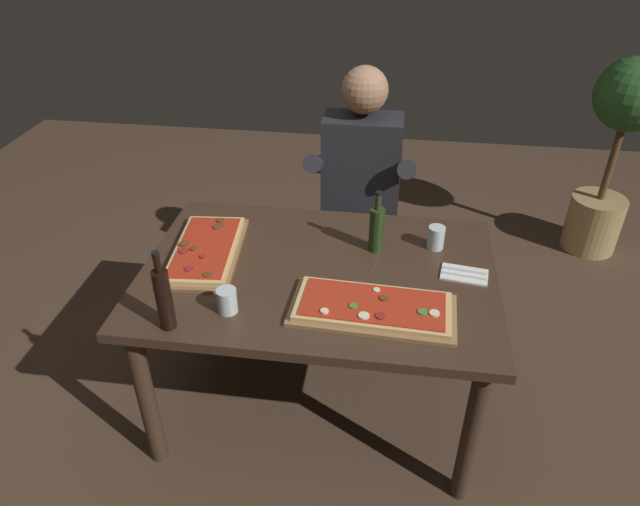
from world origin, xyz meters
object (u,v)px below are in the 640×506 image
at_px(seated_diner, 360,187).
at_px(potted_plant_corner, 617,145).
at_px(pizza_rectangular_left, 206,250).
at_px(tumbler_near_camera, 227,301).
at_px(dining_table, 318,289).
at_px(pizza_rectangular_front, 373,308).
at_px(diner_chair, 360,219).
at_px(wine_bottle_dark, 164,298).
at_px(oil_bottle_amber, 377,228).
at_px(tumbler_far_side, 436,239).

distance_m(seated_diner, potted_plant_corner, 1.66).
bearing_deg(pizza_rectangular_left, tumbler_near_camera, -61.24).
xyz_separation_m(dining_table, tumbler_near_camera, (-0.29, -0.29, 0.14)).
relative_size(pizza_rectangular_front, diner_chair, 0.69).
height_order(wine_bottle_dark, seated_diner, seated_diner).
height_order(pizza_rectangular_front, wine_bottle_dark, wine_bottle_dark).
xyz_separation_m(pizza_rectangular_front, pizza_rectangular_left, (-0.71, 0.28, 0.00)).
bearing_deg(oil_bottle_amber, tumbler_near_camera, -136.43).
height_order(tumbler_far_side, diner_chair, diner_chair).
xyz_separation_m(oil_bottle_amber, potted_plant_corner, (1.34, 1.36, -0.13)).
distance_m(pizza_rectangular_front, tumbler_near_camera, 0.52).
xyz_separation_m(pizza_rectangular_left, diner_chair, (0.58, 0.80, -0.27)).
relative_size(pizza_rectangular_front, tumbler_far_side, 6.12).
distance_m(dining_table, pizza_rectangular_left, 0.49).
bearing_deg(potted_plant_corner, pizza_rectangular_left, -143.65).
bearing_deg(seated_diner, dining_table, -98.12).
relative_size(tumbler_near_camera, tumbler_far_side, 0.94).
xyz_separation_m(oil_bottle_amber, seated_diner, (-0.11, 0.55, -0.10)).
relative_size(oil_bottle_amber, diner_chair, 0.31).
distance_m(pizza_rectangular_front, tumbler_far_side, 0.52).
distance_m(pizza_rectangular_left, seated_diner, 0.90).
bearing_deg(tumbler_near_camera, pizza_rectangular_left, 118.76).
bearing_deg(pizza_rectangular_left, wine_bottle_dark, -89.07).
xyz_separation_m(tumbler_far_side, seated_diner, (-0.36, 0.50, -0.04)).
distance_m(dining_table, diner_chair, 0.88).
height_order(pizza_rectangular_front, oil_bottle_amber, oil_bottle_amber).
distance_m(dining_table, oil_bottle_amber, 0.35).
xyz_separation_m(dining_table, pizza_rectangular_left, (-0.47, 0.05, 0.12)).
height_order(oil_bottle_amber, seated_diner, seated_diner).
bearing_deg(pizza_rectangular_left, oil_bottle_amber, 10.89).
height_order(dining_table, seated_diner, seated_diner).
height_order(pizza_rectangular_front, diner_chair, diner_chair).
relative_size(tumbler_near_camera, seated_diner, 0.07).
xyz_separation_m(wine_bottle_dark, diner_chair, (0.57, 1.26, -0.38)).
height_order(tumbler_far_side, seated_diner, seated_diner).
bearing_deg(tumbler_near_camera, diner_chair, 71.20).
xyz_separation_m(wine_bottle_dark, tumbler_near_camera, (0.18, 0.11, -0.08)).
xyz_separation_m(pizza_rectangular_front, wine_bottle_dark, (-0.70, -0.17, 0.11)).
bearing_deg(tumbler_far_side, wine_bottle_dark, -145.58).
bearing_deg(tumbler_far_side, dining_table, -153.17).
relative_size(dining_table, pizza_rectangular_front, 2.33).
bearing_deg(seated_diner, tumbler_far_side, -54.55).
bearing_deg(diner_chair, dining_table, -97.00).
height_order(dining_table, potted_plant_corner, potted_plant_corner).
relative_size(pizza_rectangular_left, oil_bottle_amber, 2.04).
bearing_deg(tumbler_far_side, pizza_rectangular_left, -168.93).
relative_size(pizza_rectangular_left, diner_chair, 0.64).
bearing_deg(tumbler_near_camera, dining_table, 45.72).
relative_size(tumbler_far_side, seated_diner, 0.07).
xyz_separation_m(pizza_rectangular_front, potted_plant_corner, (1.33, 1.77, -0.05)).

